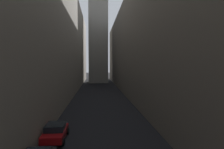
{
  "coord_description": "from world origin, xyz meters",
  "views": [
    {
      "loc": [
        -0.67,
        5.18,
        6.82
      ],
      "look_at": [
        0.0,
        14.26,
        6.39
      ],
      "focal_mm": 33.69,
      "sensor_mm": 36.0,
      "label": 1
    }
  ],
  "objects": [
    {
      "name": "ground_plane",
      "position": [
        0.0,
        48.0,
        0.0
      ],
      "size": [
        264.0,
        264.0,
        0.0
      ],
      "primitive_type": "plane",
      "color": "black"
    },
    {
      "name": "building_block_left",
      "position": [
        -12.07,
        50.0,
        12.17
      ],
      "size": [
        13.13,
        108.0,
        24.34
      ],
      "primitive_type": "cube",
      "color": "gray",
      "rests_on": "ground"
    },
    {
      "name": "parked_car_left_far",
      "position": [
        -4.4,
        24.17,
        0.75
      ],
      "size": [
        2.02,
        4.31,
        1.45
      ],
      "rotation": [
        0.0,
        0.0,
        1.57
      ],
      "color": "maroon",
      "rests_on": "ground"
    },
    {
      "name": "building_block_right",
      "position": [
        12.54,
        50.0,
        10.79
      ],
      "size": [
        14.08,
        108.0,
        21.58
      ],
      "primitive_type": "cube",
      "color": "#60594F",
      "rests_on": "ground"
    }
  ]
}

